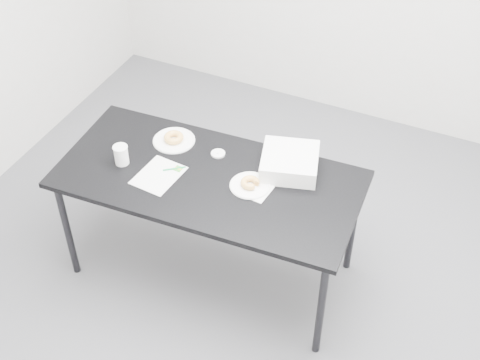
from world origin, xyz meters
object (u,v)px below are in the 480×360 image
at_px(pen, 174,169).
at_px(plate_far, 174,140).
at_px(scorecard, 159,175).
at_px(coffee_cup, 121,155).
at_px(donut_near, 250,183).
at_px(plate_near, 250,185).
at_px(table, 209,185).
at_px(donut_far, 174,137).
at_px(bakery_box, 290,162).

height_order(pen, plate_far, pen).
distance_m(scorecard, coffee_cup, 0.25).
relative_size(pen, plate_far, 0.52).
xyz_separation_m(scorecard, donut_near, (0.51, 0.13, 0.03)).
relative_size(plate_near, donut_near, 2.13).
xyz_separation_m(table, coffee_cup, (-0.51, -0.10, 0.12)).
bearing_deg(pen, coffee_cup, 156.25).
relative_size(donut_near, coffee_cup, 0.89).
bearing_deg(scorecard, pen, 61.33).
bearing_deg(plate_far, scorecard, -76.95).
bearing_deg(plate_near, donut_far, 163.04).
height_order(pen, plate_near, pen).
bearing_deg(donut_far, bakery_box, 3.94).
distance_m(table, bakery_box, 0.48).
bearing_deg(scorecard, plate_near, 20.07).
bearing_deg(bakery_box, pen, -171.08).
bearing_deg(donut_near, table, -173.41).
height_order(plate_near, donut_far, donut_far).
xyz_separation_m(table, scorecard, (-0.26, -0.11, 0.06)).
relative_size(scorecard, bakery_box, 0.89).
distance_m(pen, plate_near, 0.46).
xyz_separation_m(pen, donut_far, (-0.13, 0.23, 0.02)).
xyz_separation_m(donut_near, donut_far, (-0.58, 0.18, -0.00)).
bearing_deg(scorecard, table, 27.21).
xyz_separation_m(plate_near, donut_far, (-0.58, 0.18, 0.02)).
bearing_deg(table, scorecard, -160.99).
height_order(plate_far, bakery_box, bakery_box).
xyz_separation_m(plate_far, bakery_box, (0.73, 0.05, 0.05)).
relative_size(table, donut_far, 14.78).
height_order(donut_near, coffee_cup, coffee_cup).
height_order(donut_far, bakery_box, bakery_box).
relative_size(scorecard, pen, 2.15).
relative_size(plate_far, donut_far, 2.13).
bearing_deg(plate_near, plate_far, 163.04).
height_order(donut_near, donut_far, donut_far).
distance_m(table, plate_far, 0.40).
relative_size(scorecard, plate_near, 1.23).
xyz_separation_m(plate_near, plate_far, (-0.58, 0.18, -0.00)).
xyz_separation_m(scorecard, pen, (0.06, 0.08, 0.01)).
height_order(plate_near, bakery_box, bakery_box).
distance_m(donut_far, bakery_box, 0.73).
bearing_deg(coffee_cup, plate_far, 60.27).
height_order(donut_far, coffee_cup, coffee_cup).
bearing_deg(plate_far, donut_near, -16.96).
xyz_separation_m(scorecard, plate_near, (0.51, 0.13, 0.00)).
bearing_deg(plate_near, pen, -173.53).
bearing_deg(table, bakery_box, 30.28).
distance_m(pen, coffee_cup, 0.32).
bearing_deg(plate_far, plate_near, -16.96).
bearing_deg(donut_far, plate_far, 0.00).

